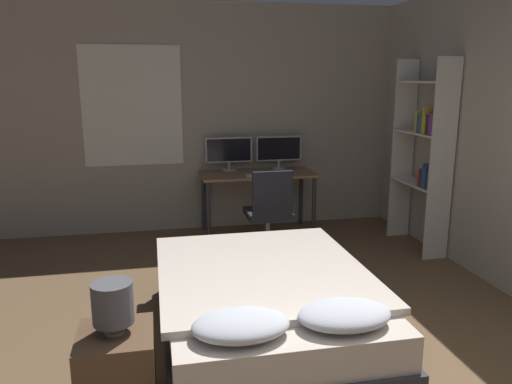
% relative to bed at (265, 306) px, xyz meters
% --- Properties ---
extents(wall_back, '(12.00, 0.08, 2.70)m').
position_rel_bed_xyz_m(wall_back, '(0.23, 2.85, 1.10)').
color(wall_back, '#9E9384').
rests_on(wall_back, ground_plane).
extents(bed, '(1.47, 1.98, 0.58)m').
position_rel_bed_xyz_m(bed, '(0.00, 0.00, 0.00)').
color(bed, '#2D2D33').
rests_on(bed, ground_plane).
extents(nightstand, '(0.41, 0.43, 0.49)m').
position_rel_bed_xyz_m(nightstand, '(-0.98, -0.62, -0.01)').
color(nightstand, brown).
rests_on(nightstand, ground_plane).
extents(bedside_lamp, '(0.22, 0.22, 0.29)m').
position_rel_bed_xyz_m(bedside_lamp, '(-0.98, -0.62, 0.41)').
color(bedside_lamp, gray).
rests_on(bedside_lamp, nightstand).
extents(desk, '(1.34, 0.62, 0.74)m').
position_rel_bed_xyz_m(desk, '(0.46, 2.47, 0.39)').
color(desk, '#846042').
rests_on(desk, ground_plane).
extents(monitor_left, '(0.56, 0.16, 0.40)m').
position_rel_bed_xyz_m(monitor_left, '(0.16, 2.68, 0.72)').
color(monitor_left, '#B7B7BC').
rests_on(monitor_left, desk).
extents(monitor_right, '(0.56, 0.16, 0.40)m').
position_rel_bed_xyz_m(monitor_right, '(0.77, 2.68, 0.72)').
color(monitor_right, '#B7B7BC').
rests_on(monitor_right, desk).
extents(keyboard, '(0.36, 0.13, 0.02)m').
position_rel_bed_xyz_m(keyboard, '(0.46, 2.26, 0.50)').
color(keyboard, '#B7B7BC').
rests_on(keyboard, desk).
extents(computer_mouse, '(0.07, 0.05, 0.04)m').
position_rel_bed_xyz_m(computer_mouse, '(0.73, 2.26, 0.51)').
color(computer_mouse, '#B7B7BC').
rests_on(computer_mouse, desk).
extents(office_chair, '(0.52, 0.52, 0.92)m').
position_rel_bed_xyz_m(office_chair, '(0.43, 1.74, 0.12)').
color(office_chair, black).
rests_on(office_chair, ground_plane).
extents(bookshelf, '(0.27, 0.83, 2.04)m').
position_rel_bed_xyz_m(bookshelf, '(2.08, 1.55, 0.88)').
color(bookshelf, beige).
rests_on(bookshelf, ground_plane).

